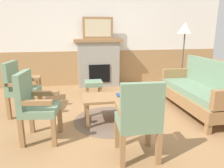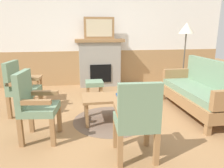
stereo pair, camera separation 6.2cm
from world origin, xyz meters
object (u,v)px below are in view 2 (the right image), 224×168
Objects in this scene: footstool at (94,84)px; armchair_near_fireplace at (20,86)px; fireplace at (100,62)px; armchair_by_window_left at (34,103)px; armchair_front_left at (137,117)px; couch at (200,92)px; book_on_table at (122,95)px; side_table at (31,82)px; coffee_table at (111,99)px; floor_lamp_by_couch at (186,33)px; framed_picture at (99,28)px.

armchair_near_fireplace is (-1.41, -0.87, 0.25)m from footstool.
armchair_by_window_left is (-1.23, -2.80, -0.11)m from fireplace.
couch is at bearing 38.25° from armchair_front_left.
armchair_near_fireplace reaches higher than footstool.
book_on_table is at bearing 17.34° from armchair_by_window_left.
couch reaches higher than footstool.
armchair_near_fireplace is at bearing -93.35° from side_table.
book_on_table is 0.19× the size of armchair_near_fireplace.
couch is at bearing 2.97° from coffee_table.
floor_lamp_by_couch is (3.56, 0.78, 0.91)m from armchair_near_fireplace.
floor_lamp_by_couch is (3.15, 1.78, 0.91)m from armchair_by_window_left.
armchair_by_window_left is 0.58× the size of floor_lamp_by_couch.
floor_lamp_by_couch reaches higher than footstool.
floor_lamp_by_couch reaches higher than side_table.
coffee_table is at bearing -177.03° from couch.
couch and armchair_near_fireplace have the same top height.
framed_picture is 1.60m from footstool.
coffee_table is 0.57× the size of floor_lamp_by_couch.
framed_picture is at bearing 66.30° from armchair_by_window_left.
armchair_front_left reaches higher than book_on_table.
armchair_front_left is (0.27, -2.58, 0.25)m from footstool.
side_table is at bearing 140.69° from coffee_table.
armchair_front_left is (0.03, -3.52, -0.11)m from fireplace.
armchair_near_fireplace is at bearing -132.34° from framed_picture.
armchair_near_fireplace is at bearing 171.73° from couch.
floor_lamp_by_couch is (0.32, 1.25, 1.05)m from couch.
floor_lamp_by_couch is (1.81, 1.36, 1.00)m from book_on_table.
floor_lamp_by_couch reaches higher than couch.
framed_picture reaches higher than side_table.
couch is at bearing -54.89° from fireplace.
side_table is at bearing -145.15° from framed_picture.
couch is 2.88m from armchair_by_window_left.
floor_lamp_by_couch is at bearing 12.39° from armchair_near_fireplace.
floor_lamp_by_couch is (1.89, 2.49, 0.91)m from armchair_front_left.
side_table is (0.04, 0.69, -0.10)m from armchair_near_fireplace.
side_table is at bearing -172.42° from footstool.
armchair_near_fireplace is (-1.56, 0.56, 0.15)m from coffee_table.
coffee_table is 2.40× the size of footstool.
floor_lamp_by_couch is at bearing 33.88° from coffee_table.
framed_picture reaches higher than book_on_table.
couch is 9.63× the size of book_on_table.
armchair_front_left is (1.26, -0.71, 0.00)m from armchair_by_window_left.
armchair_by_window_left is at bearing -159.17° from coffee_table.
armchair_by_window_left is (-1.15, -0.44, 0.15)m from coffee_table.
footstool is at bearing 103.36° from book_on_table.
coffee_table is 0.20m from book_on_table.
framed_picture is at bearing 125.11° from couch.
framed_picture reaches higher than footstool.
coffee_table is 1.24m from armchair_by_window_left.
framed_picture reaches higher than coffee_table.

